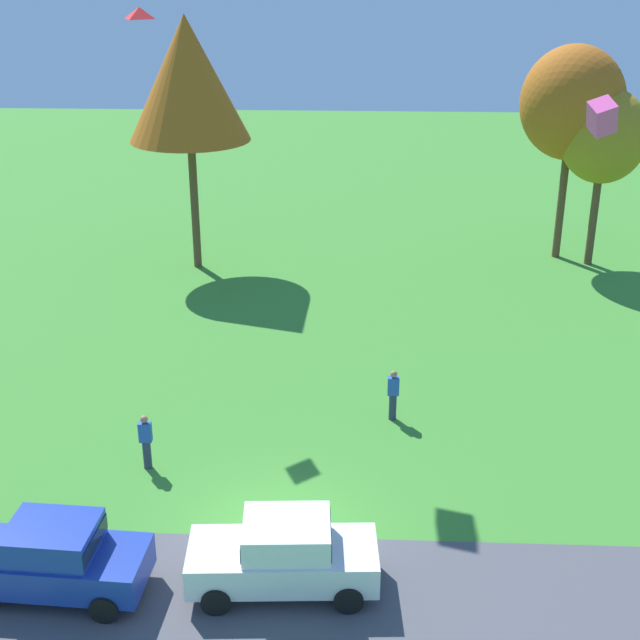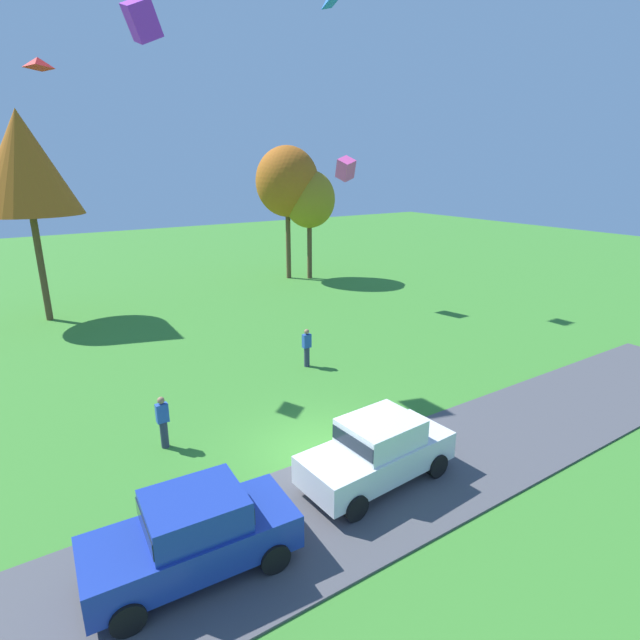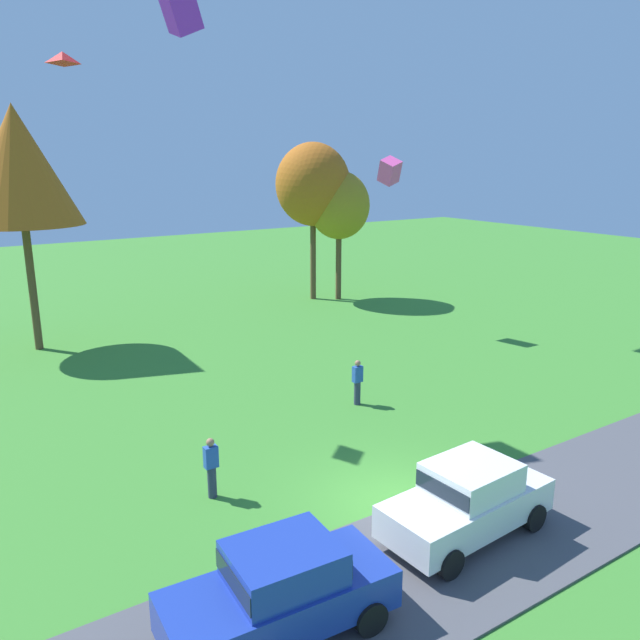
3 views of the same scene
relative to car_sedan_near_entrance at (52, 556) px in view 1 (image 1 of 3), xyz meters
The scene contains 11 objects.
ground_plane 5.57m from the car_sedan_near_entrance, 29.26° to the left, with size 120.00×120.00×0.00m, color #3D842D.
pavement_strip 4.88m from the car_sedan_near_entrance, ahead, with size 36.00×4.40×0.06m, color #4C4C51.
car_sedan_near_entrance is the anchor object (origin of this frame).
car_sedan_far_end 5.34m from the car_sedan_near_entrance, ahead, with size 4.50×2.17×1.84m.
person_beside_suv 11.77m from the car_sedan_near_entrance, 46.53° to the left, with size 0.36×0.24×1.71m.
person_on_lawn 5.48m from the car_sedan_near_entrance, 80.08° to the left, with size 0.36×0.24×1.71m.
tree_left_of_center 23.67m from the car_sedan_near_entrance, 91.37° to the left, with size 5.30×5.30×11.20m.
tree_far_right 30.20m from the car_sedan_near_entrance, 56.32° to the left, with size 4.66×4.66×9.83m.
tree_far_left 29.93m from the car_sedan_near_entrance, 53.16° to the left, with size 3.85×3.85×8.12m.
kite_diamond_high_left 17.09m from the car_sedan_near_entrance, 90.72° to the left, with size 0.78×1.05×0.36m, color red.
kite_box_topmost 23.48m from the car_sedan_near_entrance, 46.01° to the left, with size 0.81×0.81×1.13m, color #EA4C9E.
Camera 1 is at (2.14, -19.01, 14.18)m, focal length 50.00 mm.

